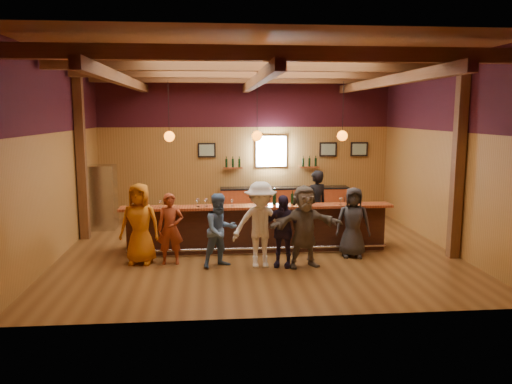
# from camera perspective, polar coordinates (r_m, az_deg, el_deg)

# --- Properties ---
(room) EXTENTS (9.04, 9.00, 4.52)m
(room) POSITION_cam_1_polar(r_m,az_deg,el_deg) (11.58, 0.11, 8.95)
(room) COLOR brown
(room) RESTS_ON ground
(bar_counter) EXTENTS (6.30, 1.07, 1.11)m
(bar_counter) POSITION_cam_1_polar(r_m,az_deg,el_deg) (11.98, 0.14, -4.03)
(bar_counter) COLOR black
(bar_counter) RESTS_ON ground
(back_bar_cabinet) EXTENTS (4.00, 0.52, 0.95)m
(back_bar_cabinet) POSITION_cam_1_polar(r_m,az_deg,el_deg) (15.61, 3.28, -1.16)
(back_bar_cabinet) COLOR #92371A
(back_bar_cabinet) RESTS_ON ground
(window) EXTENTS (0.95, 0.09, 0.95)m
(window) POSITION_cam_1_polar(r_m,az_deg,el_deg) (15.58, 1.75, 4.67)
(window) COLOR silver
(window) RESTS_ON room
(framed_pictures) EXTENTS (5.35, 0.05, 0.45)m
(framed_pictures) POSITION_cam_1_polar(r_m,az_deg,el_deg) (15.69, 4.91, 4.85)
(framed_pictures) COLOR black
(framed_pictures) RESTS_ON room
(wine_shelves) EXTENTS (3.00, 0.18, 0.30)m
(wine_shelves) POSITION_cam_1_polar(r_m,az_deg,el_deg) (15.55, 1.77, 3.07)
(wine_shelves) COLOR #92371A
(wine_shelves) RESTS_ON room
(pendant_lights) EXTENTS (4.24, 0.24, 1.37)m
(pendant_lights) POSITION_cam_1_polar(r_m,az_deg,el_deg) (11.54, 0.13, 6.44)
(pendant_lights) COLOR black
(pendant_lights) RESTS_ON room
(stainless_fridge) EXTENTS (0.70, 0.70, 1.80)m
(stainless_fridge) POSITION_cam_1_polar(r_m,az_deg,el_deg) (14.59, -17.09, -0.57)
(stainless_fridge) COLOR silver
(stainless_fridge) RESTS_ON ground
(customer_orange) EXTENTS (0.94, 0.69, 1.75)m
(customer_orange) POSITION_cam_1_polar(r_m,az_deg,el_deg) (10.99, -13.13, -3.55)
(customer_orange) COLOR #BC6411
(customer_orange) RESTS_ON ground
(customer_redvest) EXTENTS (0.56, 0.37, 1.54)m
(customer_redvest) POSITION_cam_1_polar(r_m,az_deg,el_deg) (10.87, -9.75, -4.17)
(customer_redvest) COLOR maroon
(customer_redvest) RESTS_ON ground
(customer_denim) EXTENTS (0.95, 0.87, 1.57)m
(customer_denim) POSITION_cam_1_polar(r_m,az_deg,el_deg) (10.54, -4.11, -4.39)
(customer_denim) COLOR #4D6F9B
(customer_denim) RESTS_ON ground
(customer_white) EXTENTS (1.18, 0.68, 1.82)m
(customer_white) POSITION_cam_1_polar(r_m,az_deg,el_deg) (10.46, 0.52, -3.76)
(customer_white) COLOR white
(customer_white) RESTS_ON ground
(customer_navy) EXTENTS (0.97, 0.64, 1.54)m
(customer_navy) POSITION_cam_1_polar(r_m,az_deg,el_deg) (10.55, 3.03, -4.46)
(customer_navy) COLOR #221B37
(customer_navy) RESTS_ON ground
(customer_brown) EXTENTS (1.68, 0.79, 1.74)m
(customer_brown) POSITION_cam_1_polar(r_m,az_deg,el_deg) (10.53, 5.54, -3.93)
(customer_brown) COLOR #61594E
(customer_brown) RESTS_ON ground
(customer_dark) EXTENTS (0.85, 0.62, 1.59)m
(customer_dark) POSITION_cam_1_polar(r_m,az_deg,el_deg) (11.45, 11.03, -3.41)
(customer_dark) COLOR #2A2A2D
(customer_dark) RESTS_ON ground
(bartender) EXTENTS (0.77, 0.65, 1.79)m
(bartender) POSITION_cam_1_polar(r_m,az_deg,el_deg) (12.92, 6.84, -1.45)
(bartender) COLOR black
(bartender) RESTS_ON ground
(ice_bucket) EXTENTS (0.21, 0.21, 0.22)m
(ice_bucket) POSITION_cam_1_polar(r_m,az_deg,el_deg) (11.65, 0.90, -0.89)
(ice_bucket) COLOR brown
(ice_bucket) RESTS_ON bar_counter
(bottle_a) EXTENTS (0.08, 0.08, 0.39)m
(bottle_a) POSITION_cam_1_polar(r_m,az_deg,el_deg) (11.66, 2.12, -0.68)
(bottle_a) COLOR black
(bottle_a) RESTS_ON bar_counter
(bottle_b) EXTENTS (0.07, 0.07, 0.32)m
(bottle_b) POSITION_cam_1_polar(r_m,az_deg,el_deg) (11.78, 4.16, -0.74)
(bottle_b) COLOR black
(bottle_b) RESTS_ON bar_counter
(glass_a) EXTENTS (0.08, 0.08, 0.18)m
(glass_a) POSITION_cam_1_polar(r_m,az_deg,el_deg) (11.61, -13.46, -1.10)
(glass_a) COLOR silver
(glass_a) RESTS_ON bar_counter
(glass_b) EXTENTS (0.07, 0.07, 0.17)m
(glass_b) POSITION_cam_1_polar(r_m,az_deg,el_deg) (11.49, -10.87, -1.15)
(glass_b) COLOR silver
(glass_b) RESTS_ON bar_counter
(glass_c) EXTENTS (0.09, 0.09, 0.20)m
(glass_c) POSITION_cam_1_polar(r_m,az_deg,el_deg) (11.44, -6.68, -0.98)
(glass_c) COLOR silver
(glass_c) RESTS_ON bar_counter
(glass_d) EXTENTS (0.09, 0.09, 0.19)m
(glass_d) POSITION_cam_1_polar(r_m,az_deg,el_deg) (11.45, -5.71, -0.97)
(glass_d) COLOR silver
(glass_d) RESTS_ON bar_counter
(glass_e) EXTENTS (0.07, 0.07, 0.16)m
(glass_e) POSITION_cam_1_polar(r_m,az_deg,el_deg) (11.46, -2.77, -1.04)
(glass_e) COLOR silver
(glass_e) RESTS_ON bar_counter
(glass_f) EXTENTS (0.07, 0.07, 0.16)m
(glass_f) POSITION_cam_1_polar(r_m,az_deg,el_deg) (11.56, 4.76, -0.99)
(glass_f) COLOR silver
(glass_f) RESTS_ON bar_counter
(glass_g) EXTENTS (0.07, 0.07, 0.16)m
(glass_g) POSITION_cam_1_polar(r_m,az_deg,el_deg) (11.77, 6.05, -0.83)
(glass_g) COLOR silver
(glass_g) RESTS_ON bar_counter
(glass_h) EXTENTS (0.08, 0.08, 0.18)m
(glass_h) POSITION_cam_1_polar(r_m,az_deg,el_deg) (11.78, 9.67, -0.83)
(glass_h) COLOR silver
(glass_h) RESTS_ON bar_counter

